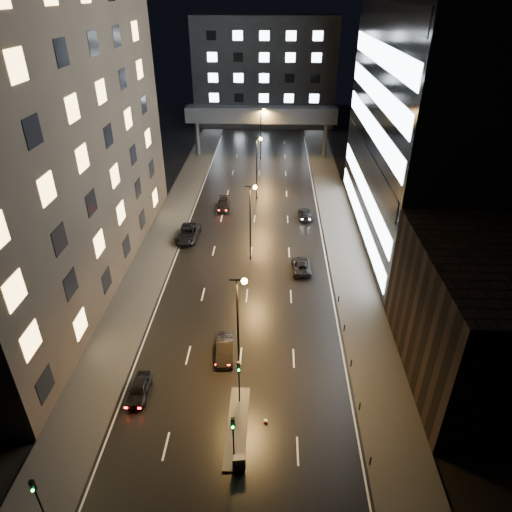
{
  "coord_description": "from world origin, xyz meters",
  "views": [
    {
      "loc": [
        2.78,
        -22.26,
        30.02
      ],
      "look_at": [
        0.95,
        22.07,
        4.0
      ],
      "focal_mm": 32.0,
      "sensor_mm": 36.0,
      "label": 1
    }
  ],
  "objects_px": {
    "car_away_a": "(139,389)",
    "car_toward_b": "(305,214)",
    "car_away_c": "(188,234)",
    "car_toward_a": "(301,266)",
    "car_away_b": "(225,349)",
    "car_away_d": "(224,205)",
    "utility_cabinet": "(239,463)"
  },
  "relations": [
    {
      "from": "car_away_a",
      "to": "car_away_c",
      "type": "distance_m",
      "value": 28.24
    },
    {
      "from": "utility_cabinet",
      "to": "car_toward_a",
      "type": "bearing_deg",
      "value": 69.88
    },
    {
      "from": "car_away_d",
      "to": "car_toward_a",
      "type": "height_order",
      "value": "car_away_d"
    },
    {
      "from": "car_away_a",
      "to": "car_away_b",
      "type": "distance_m",
      "value": 8.53
    },
    {
      "from": "car_toward_a",
      "to": "car_toward_b",
      "type": "bearing_deg",
      "value": -97.41
    },
    {
      "from": "car_away_b",
      "to": "car_toward_b",
      "type": "relative_size",
      "value": 1.01
    },
    {
      "from": "car_away_a",
      "to": "car_toward_b",
      "type": "height_order",
      "value": "car_away_a"
    },
    {
      "from": "car_away_c",
      "to": "utility_cabinet",
      "type": "xyz_separation_m",
      "value": [
        9.65,
        -34.93,
        -0.07
      ]
    },
    {
      "from": "car_away_b",
      "to": "car_away_c",
      "type": "height_order",
      "value": "car_away_c"
    },
    {
      "from": "car_away_c",
      "to": "car_toward_b",
      "type": "xyz_separation_m",
      "value": [
        16.6,
        7.51,
        -0.18
      ]
    },
    {
      "from": "car_away_b",
      "to": "car_away_d",
      "type": "height_order",
      "value": "car_away_b"
    },
    {
      "from": "car_toward_b",
      "to": "car_toward_a",
      "type": "bearing_deg",
      "value": 81.59
    },
    {
      "from": "car_away_b",
      "to": "car_away_d",
      "type": "relative_size",
      "value": 0.94
    },
    {
      "from": "car_away_c",
      "to": "car_toward_a",
      "type": "distance_m",
      "value": 17.1
    },
    {
      "from": "car_away_c",
      "to": "car_toward_a",
      "type": "xyz_separation_m",
      "value": [
        15.33,
        -7.58,
        -0.18
      ]
    },
    {
      "from": "car_away_d",
      "to": "car_toward_a",
      "type": "xyz_separation_m",
      "value": [
        11.36,
        -17.76,
        -0.04
      ]
    },
    {
      "from": "car_away_a",
      "to": "car_away_d",
      "type": "distance_m",
      "value": 38.55
    },
    {
      "from": "car_away_d",
      "to": "utility_cabinet",
      "type": "xyz_separation_m",
      "value": [
        5.68,
        -45.11,
        0.07
      ]
    },
    {
      "from": "car_away_a",
      "to": "car_away_c",
      "type": "height_order",
      "value": "car_away_c"
    },
    {
      "from": "car_toward_b",
      "to": "utility_cabinet",
      "type": "xyz_separation_m",
      "value": [
        -6.95,
        -42.44,
        0.11
      ]
    },
    {
      "from": "utility_cabinet",
      "to": "car_away_c",
      "type": "bearing_deg",
      "value": 97.05
    },
    {
      "from": "car_away_d",
      "to": "car_toward_b",
      "type": "xyz_separation_m",
      "value": [
        12.63,
        -2.67,
        -0.05
      ]
    },
    {
      "from": "car_away_d",
      "to": "car_away_a",
      "type": "bearing_deg",
      "value": -98.58
    },
    {
      "from": "car_away_b",
      "to": "utility_cabinet",
      "type": "xyz_separation_m",
      "value": [
        2.2,
        -11.89,
        0.02
      ]
    },
    {
      "from": "car_away_a",
      "to": "car_away_b",
      "type": "relative_size",
      "value": 0.86
    },
    {
      "from": "car_away_c",
      "to": "car_away_d",
      "type": "xyz_separation_m",
      "value": [
        3.97,
        10.18,
        -0.13
      ]
    },
    {
      "from": "car_toward_a",
      "to": "car_away_c",
      "type": "bearing_deg",
      "value": -28.92
    },
    {
      "from": "car_away_a",
      "to": "car_toward_b",
      "type": "relative_size",
      "value": 0.87
    },
    {
      "from": "car_away_a",
      "to": "car_toward_a",
      "type": "bearing_deg",
      "value": 54.37
    },
    {
      "from": "car_away_b",
      "to": "car_toward_b",
      "type": "distance_m",
      "value": 31.89
    },
    {
      "from": "car_away_c",
      "to": "car_toward_b",
      "type": "bearing_deg",
      "value": 27.13
    },
    {
      "from": "car_away_a",
      "to": "car_toward_b",
      "type": "xyz_separation_m",
      "value": [
        15.93,
        35.74,
        -0.01
      ]
    }
  ]
}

